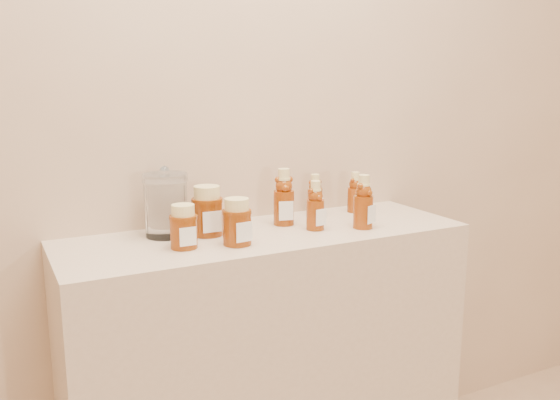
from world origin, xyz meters
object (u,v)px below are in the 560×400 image
display_table (267,373)px  glass_canister (166,202)px  honey_jar_left (184,226)px  bear_bottle_front_left (315,202)px  bear_bottle_back_left (284,193)px

display_table → glass_canister: glass_canister is taller
display_table → honey_jar_left: size_ratio=10.15×
glass_canister → bear_bottle_front_left: bearing=-17.5°
glass_canister → display_table: bearing=-19.5°
display_table → glass_canister: (-0.27, 0.10, 0.55)m
display_table → glass_canister: bearing=160.5°
bear_bottle_back_left → honey_jar_left: 0.37m
display_table → honey_jar_left: (-0.27, -0.05, 0.51)m
bear_bottle_front_left → honey_jar_left: bear_bottle_front_left is taller
bear_bottle_front_left → glass_canister: (-0.42, 0.13, 0.01)m
display_table → bear_bottle_back_left: 0.56m
bear_bottle_back_left → bear_bottle_front_left: 0.11m
bear_bottle_front_left → honey_jar_left: (-0.41, -0.01, -0.02)m
honey_jar_left → glass_canister: 0.15m
bear_bottle_front_left → display_table: bearing=157.7°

